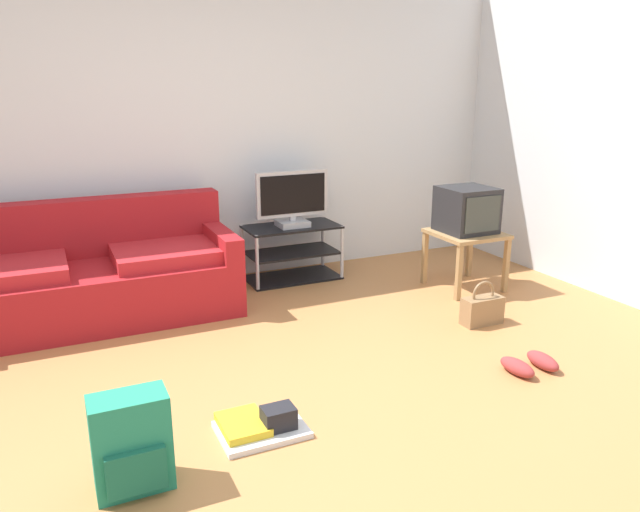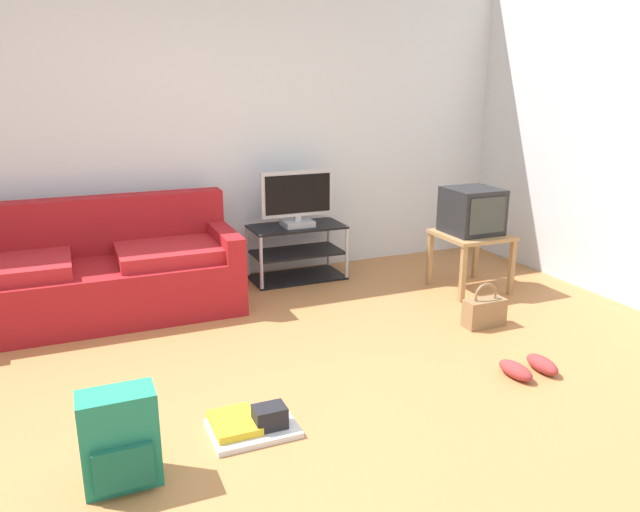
{
  "view_description": "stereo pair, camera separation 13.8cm",
  "coord_description": "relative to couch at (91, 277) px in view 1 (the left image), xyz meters",
  "views": [
    {
      "loc": [
        -1.04,
        -2.66,
        1.69
      ],
      "look_at": [
        0.59,
        0.9,
        0.55
      ],
      "focal_mm": 34.14,
      "sensor_mm": 36.0,
      "label": 1
    },
    {
      "loc": [
        -0.92,
        -2.71,
        1.69
      ],
      "look_at": [
        0.59,
        0.9,
        0.55
      ],
      "focal_mm": 34.14,
      "sensor_mm": 36.0,
      "label": 2
    }
  ],
  "objects": [
    {
      "name": "wall_back",
      "position": [
        0.8,
        0.58,
        1.04
      ],
      "size": [
        9.0,
        0.1,
        2.7
      ],
      "primitive_type": "cube",
      "color": "silver",
      "rests_on": "ground_plane"
    },
    {
      "name": "sneakers_pair",
      "position": [
        2.3,
        -2.03,
        -0.27
      ],
      "size": [
        0.32,
        0.26,
        0.09
      ],
      "color": "#993333",
      "rests_on": "ground_plane"
    },
    {
      "name": "ground_plane",
      "position": [
        0.8,
        -1.87,
        -0.32
      ],
      "size": [
        9.0,
        9.8,
        0.02
      ],
      "primitive_type": "cube",
      "color": "#B27542"
    },
    {
      "name": "couch",
      "position": [
        0.0,
        0.0,
        0.0
      ],
      "size": [
        2.05,
        0.85,
        0.84
      ],
      "color": "maroon",
      "rests_on": "ground_plane"
    },
    {
      "name": "tv_stand",
      "position": [
        1.67,
        0.23,
        -0.07
      ],
      "size": [
        0.81,
        0.43,
        0.48
      ],
      "color": "black",
      "rests_on": "ground_plane"
    },
    {
      "name": "side_table",
      "position": [
        2.9,
        -0.6,
        0.1
      ],
      "size": [
        0.53,
        0.53,
        0.48
      ],
      "color": "#9E7A4C",
      "rests_on": "ground_plane"
    },
    {
      "name": "flat_tv",
      "position": [
        1.67,
        0.21,
        0.4
      ],
      "size": [
        0.64,
        0.22,
        0.48
      ],
      "color": "#B2B2B7",
      "rests_on": "tv_stand"
    },
    {
      "name": "wall_right",
      "position": [
        3.85,
        -1.03,
        1.04
      ],
      "size": [
        0.1,
        3.6,
        2.7
      ],
      "primitive_type": "cube",
      "color": "silver",
      "rests_on": "ground_plane"
    },
    {
      "name": "handbag",
      "position": [
        2.52,
        -1.31,
        -0.2
      ],
      "size": [
        0.3,
        0.13,
        0.32
      ],
      "rotation": [
        0.0,
        0.0,
        0.56
      ],
      "color": "olive",
      "rests_on": "ground_plane"
    },
    {
      "name": "crt_tv",
      "position": [
        2.9,
        -0.59,
        0.36
      ],
      "size": [
        0.41,
        0.41,
        0.37
      ],
      "color": "#232326",
      "rests_on": "side_table"
    },
    {
      "name": "backpack",
      "position": [
        -0.03,
        -2.16,
        -0.1
      ],
      "size": [
        0.32,
        0.25,
        0.44
      ],
      "rotation": [
        0.0,
        0.0,
        -0.44
      ],
      "color": "#238466",
      "rests_on": "ground_plane"
    },
    {
      "name": "floor_tray",
      "position": [
        0.6,
        -1.99,
        -0.27
      ],
      "size": [
        0.43,
        0.33,
        0.14
      ],
      "color": "silver",
      "rests_on": "ground_plane"
    }
  ]
}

